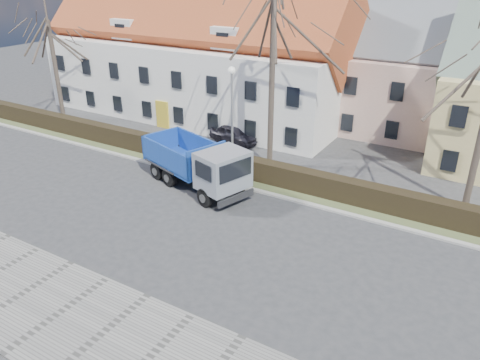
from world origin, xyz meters
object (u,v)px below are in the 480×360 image
Objects in this scene: cart_frame at (176,164)px; streetlight at (232,118)px; parked_car_a at (234,134)px; dump_truck at (193,162)px.

streetlight is at bearing 36.45° from cart_frame.
parked_car_a is (0.71, 6.09, 0.31)m from cart_frame.
streetlight is 4.72m from cart_frame.
dump_truck is 3.03m from cart_frame.
streetlight is at bearing -143.36° from parked_car_a.
parked_car_a is at bearing 120.37° from dump_truck.
dump_truck reaches higher than parked_car_a.
dump_truck is 4.04m from streetlight.
dump_truck is 7.74m from parked_car_a.
cart_frame is (-2.95, -2.18, -2.97)m from streetlight.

